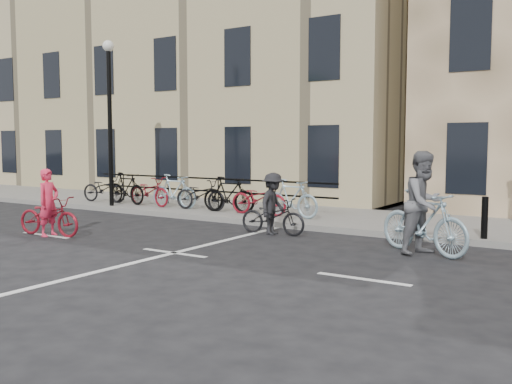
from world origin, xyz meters
The scene contains 9 objects.
ground centered at (0.00, 0.00, 0.00)m, with size 120.00×120.00×0.00m, color black.
sidewalk centered at (-4.00, 6.00, 0.07)m, with size 46.00×4.00×0.15m, color slate.
building_west centered at (-9.00, 13.00, 5.15)m, with size 20.00×10.00×10.00m, color tan.
lamp_post centered at (-6.50, 4.40, 3.49)m, with size 0.36×0.36×5.28m.
bollard_east centered at (5.00, 4.25, 0.60)m, with size 0.14×0.14×0.90m, color black.
parked_bikes centered at (-3.87, 5.04, 0.65)m, with size 9.35×1.23×1.05m.
cyclist_pink centered at (-3.87, 0.01, 0.55)m, with size 1.85×0.86×1.58m.
cyclist_grey centered at (4.19, 2.61, 0.82)m, with size 2.17×1.37×2.03m.
cyclist_dark centered at (0.44, 3.06, 0.58)m, with size 1.70×1.00×1.48m.
Camera 1 is at (7.45, -8.51, 2.20)m, focal length 40.00 mm.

